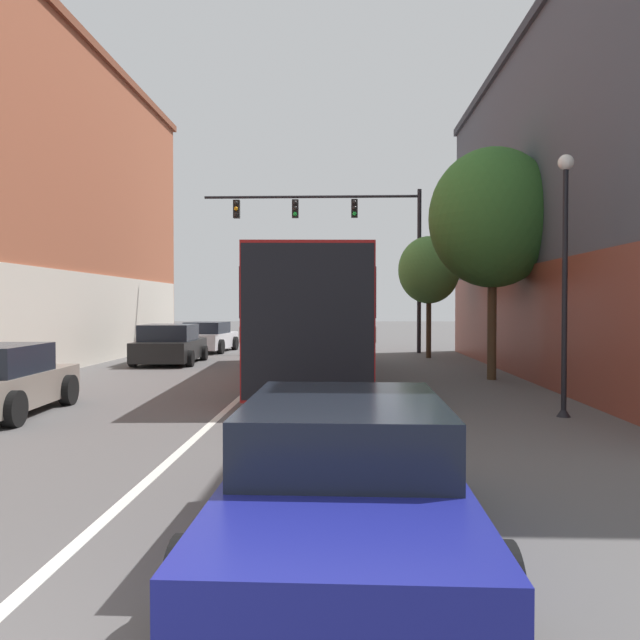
% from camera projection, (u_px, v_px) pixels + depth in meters
% --- Properties ---
extents(lane_center_line, '(0.14, 41.46, 0.01)m').
position_uv_depth(lane_center_line, '(257.00, 382.00, 16.83)').
color(lane_center_line, silver).
rests_on(lane_center_line, ground_plane).
extents(building_right_storefront, '(6.63, 20.64, 10.11)m').
position_uv_depth(building_right_storefront, '(629.00, 200.00, 18.14)').
color(building_right_storefront, '#4C515B').
rests_on(building_right_storefront, ground_plane).
extents(bus, '(3.33, 12.44, 3.33)m').
position_uv_depth(bus, '(310.00, 313.00, 17.93)').
color(bus, maroon).
rests_on(bus, ground_plane).
extents(hatchback_foreground, '(2.21, 4.66, 1.25)m').
position_uv_depth(hatchback_foreground, '(345.00, 476.00, 5.43)').
color(hatchback_foreground, navy).
rests_on(hatchback_foreground, ground_plane).
extents(parked_car_left_near, '(2.24, 4.07, 1.35)m').
position_uv_depth(parked_car_left_near, '(208.00, 337.00, 28.04)').
color(parked_car_left_near, silver).
rests_on(parked_car_left_near, ground_plane).
extents(parked_car_left_far, '(2.26, 4.04, 1.41)m').
position_uv_depth(parked_car_left_far, '(170.00, 345.00, 22.36)').
color(parked_car_left_far, black).
rests_on(parked_car_left_far, ground_plane).
extents(traffic_signal_gantry, '(9.54, 0.36, 7.16)m').
position_uv_depth(traffic_signal_gantry, '(348.00, 231.00, 27.31)').
color(traffic_signal_gantry, black).
rests_on(traffic_signal_gantry, ground_plane).
extents(street_lamp, '(0.29, 0.29, 4.89)m').
position_uv_depth(street_lamp, '(565.00, 273.00, 11.60)').
color(street_lamp, black).
rests_on(street_lamp, ground_plane).
extents(street_tree_near, '(3.56, 3.20, 6.50)m').
position_uv_depth(street_tree_near, '(493.00, 218.00, 17.43)').
color(street_tree_near, '#4C3823').
rests_on(street_tree_near, ground_plane).
extents(street_tree_far, '(2.43, 2.19, 4.83)m').
position_uv_depth(street_tree_far, '(429.00, 270.00, 24.70)').
color(street_tree_far, '#3D2D1E').
rests_on(street_tree_far, ground_plane).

